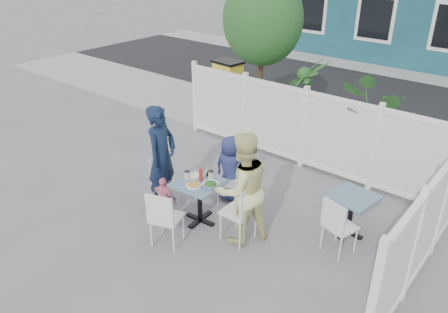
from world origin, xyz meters
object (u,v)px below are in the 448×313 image
Objects in this scene: chair_back at (233,177)px; toddler at (164,198)px; man at (162,157)px; utility_cabinet at (228,86)px; chair_left at (163,179)px; chair_right at (243,208)px; woman at (242,189)px; spare_table at (352,204)px; main_table at (199,191)px; boy at (230,168)px; chair_near at (164,216)px.

toddler is (-0.54, -1.12, -0.11)m from chair_back.
utility_cabinet is at bearing 11.58° from man.
man is at bearing -117.09° from chair_left.
man is at bearing 90.95° from chair_right.
man is 1.01× the size of woman.
spare_table is 2.03m from chair_back.
woman is at bearing 62.81° from chair_right.
main_table is 0.87m from boy.
man is 1.65m from woman.
toddler is at bearing -147.71° from main_table.
main_table is 0.96× the size of toddler.
toddler is (-0.43, -1.19, -0.21)m from boy.
chair_right is at bearing 87.22° from woman.
chair_back is (-1.98, -0.44, -0.03)m from spare_table.
chair_near is 1.25m from man.
chair_left is at bearing -57.27° from utility_cabinet.
utility_cabinet is 1.25× the size of chair_right.
toddler reaches higher than spare_table.
spare_table is at bearing -80.78° from man.
chair_left is 1.68m from woman.
woman reaches higher than chair_left.
toddler is at bearing 53.24° from chair_back.
chair_back is 0.48× the size of woman.
chair_near is 1.21m from woman.
chair_left is 0.46m from toddler.
spare_table is 0.85× the size of chair_back.
chair_near is 0.52× the size of man.
chair_left is 1.01× the size of chair_back.
man is at bearing -156.45° from spare_table.
utility_cabinet is at bearing 124.15° from main_table.
main_table is at bearing -61.75° from woman.
main_table is 0.86× the size of chair_left.
boy is (-0.08, 0.87, 0.03)m from main_table.
chair_near is at bearing -50.45° from toddler.
toddler is (2.45, -4.67, -0.25)m from utility_cabinet.
boy is (2.88, -3.49, -0.04)m from utility_cabinet.
woman is (0.77, -0.75, 0.39)m from chair_back.
boy is at bearing 94.99° from main_table.
man is 1.52× the size of boy.
chair_near is (-0.81, -0.85, -0.04)m from chair_right.
chair_right is 1.25m from boy.
chair_back is 0.91× the size of chair_near.
boy reaches higher than chair_right.
main_table is 0.79× the size of chair_near.
main_table is 0.41× the size of woman.
woman is at bearing -102.55° from man.
chair_back is 1.11× the size of toddler.
boy is (-0.11, 1.68, 0.05)m from chair_near.
chair_back is 0.47× the size of man.
chair_back is at bearing 46.28° from chair_right.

